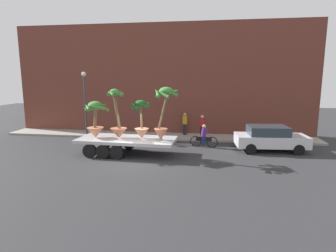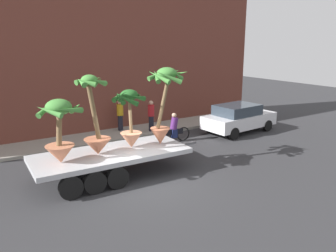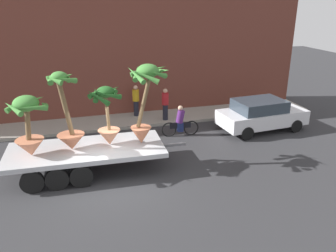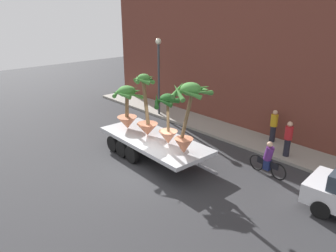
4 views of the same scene
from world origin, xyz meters
The scene contains 12 objects.
ground_plane centered at (0.00, 0.00, 0.00)m, with size 60.00×60.00×0.00m, color #2D2D30.
sidewalk centered at (0.00, 6.10, 0.07)m, with size 24.00×2.20×0.15m, color gray.
building_facade centered at (0.00, 7.80, 4.37)m, with size 24.00×1.20×8.74m, color brown.
flatbed_trailer centered at (-1.12, 1.03, 0.77)m, with size 6.86×2.61×0.98m.
potted_palm_rear centered at (-1.42, 1.05, 2.10)m, with size 1.16×1.21×2.93m.
potted_palm_middle centered at (0.01, 1.11, 2.11)m, with size 1.33×1.43×2.29m.
potted_palm_front centered at (1.42, 0.90, 2.76)m, with size 1.59×1.59×3.07m.
potted_palm_extra centered at (-2.73, 0.89, 2.10)m, with size 1.50×1.54×2.21m.
cyclist centered at (3.66, 3.52, 0.67)m, with size 1.84×0.37×1.54m.
parked_car centered at (7.79, 3.15, 0.83)m, with size 4.45×2.25×1.58m.
pedestrian_near_gate centered at (2.10, 6.59, 1.04)m, with size 0.36×0.36×1.71m.
pedestrian_far_left centered at (3.47, 5.51, 1.04)m, with size 0.36×0.36×1.71m.
Camera 2 is at (-5.61, -10.35, 5.08)m, focal length 36.29 mm.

